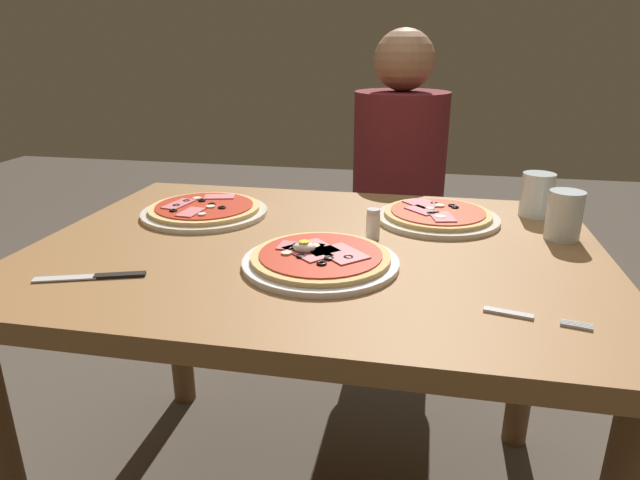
# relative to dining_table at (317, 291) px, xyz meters

# --- Properties ---
(dining_table) EXTENTS (1.18, 0.87, 0.73)m
(dining_table) POSITION_rel_dining_table_xyz_m (0.00, 0.00, 0.00)
(dining_table) COLOR olive
(dining_table) RESTS_ON ground
(pizza_foreground) EXTENTS (0.30, 0.30, 0.05)m
(pizza_foreground) POSITION_rel_dining_table_xyz_m (0.03, -0.12, 0.12)
(pizza_foreground) COLOR white
(pizza_foreground) RESTS_ON dining_table
(pizza_across_left) EXTENTS (0.31, 0.31, 0.03)m
(pizza_across_left) POSITION_rel_dining_table_xyz_m (-0.31, 0.15, 0.12)
(pizza_across_left) COLOR silver
(pizza_across_left) RESTS_ON dining_table
(pizza_across_right) EXTENTS (0.29, 0.29, 0.03)m
(pizza_across_right) POSITION_rel_dining_table_xyz_m (0.25, 0.21, 0.12)
(pizza_across_right) COLOR silver
(pizza_across_right) RESTS_ON dining_table
(water_glass_near) EXTENTS (0.07, 0.07, 0.11)m
(water_glass_near) POSITION_rel_dining_table_xyz_m (0.52, 0.13, 0.16)
(water_glass_near) COLOR silver
(water_glass_near) RESTS_ON dining_table
(water_glass_far) EXTENTS (0.08, 0.08, 0.11)m
(water_glass_far) POSITION_rel_dining_table_xyz_m (0.49, 0.30, 0.16)
(water_glass_far) COLOR silver
(water_glass_far) RESTS_ON dining_table
(fork) EXTENTS (0.16, 0.05, 0.00)m
(fork) POSITION_rel_dining_table_xyz_m (0.39, -0.26, 0.11)
(fork) COLOR silver
(fork) RESTS_ON dining_table
(knife) EXTENTS (0.19, 0.08, 0.01)m
(knife) POSITION_rel_dining_table_xyz_m (-0.35, -0.25, 0.11)
(knife) COLOR silver
(knife) RESTS_ON dining_table
(salt_shaker) EXTENTS (0.03, 0.03, 0.07)m
(salt_shaker) POSITION_rel_dining_table_xyz_m (0.11, 0.05, 0.14)
(salt_shaker) COLOR white
(salt_shaker) RESTS_ON dining_table
(diner_person) EXTENTS (0.32, 0.32, 1.18)m
(diner_person) POSITION_rel_dining_table_xyz_m (0.12, 0.83, -0.06)
(diner_person) COLOR black
(diner_person) RESTS_ON ground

